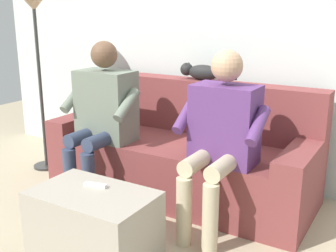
% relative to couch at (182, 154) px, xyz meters
% --- Properties ---
extents(ground_plane, '(8.00, 8.00, 0.00)m').
position_rel_couch_xyz_m(ground_plane, '(0.00, 0.75, -0.31)').
color(ground_plane, tan).
extents(back_wall, '(4.80, 0.06, 2.72)m').
position_rel_couch_xyz_m(back_wall, '(0.00, -0.48, 1.05)').
color(back_wall, silver).
rests_on(back_wall, ground).
extents(couch, '(2.10, 0.81, 0.88)m').
position_rel_couch_xyz_m(couch, '(0.00, 0.00, 0.00)').
color(couch, brown).
rests_on(couch, ground).
extents(coffee_table, '(0.73, 0.46, 0.41)m').
position_rel_couch_xyz_m(coffee_table, '(0.00, 1.09, -0.11)').
color(coffee_table, '#A89E8E').
rests_on(coffee_table, ground).
extents(person_left_seated, '(0.58, 0.56, 1.19)m').
position_rel_couch_xyz_m(person_left_seated, '(-0.50, 0.39, 0.36)').
color(person_left_seated, '#5B3370').
rests_on(person_left_seated, ground).
extents(person_right_seated, '(0.59, 0.52, 1.21)m').
position_rel_couch_xyz_m(person_right_seated, '(0.50, 0.38, 0.38)').
color(person_right_seated, slate).
rests_on(person_right_seated, ground).
extents(cat_on_backrest, '(0.49, 0.13, 0.14)m').
position_rel_couch_xyz_m(cat_on_backrest, '(-0.02, -0.25, 0.63)').
color(cat_on_backrest, black).
rests_on(cat_on_backrest, couch).
extents(remote_white, '(0.15, 0.06, 0.02)m').
position_rel_couch_xyz_m(remote_white, '(0.04, 1.02, 0.10)').
color(remote_white, white).
rests_on(remote_white, coffee_table).
extents(floor_lamp, '(0.34, 0.34, 1.63)m').
position_rel_couch_xyz_m(floor_lamp, '(1.36, 0.19, 1.10)').
color(floor_lamp, '#2D2D2D').
rests_on(floor_lamp, ground).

